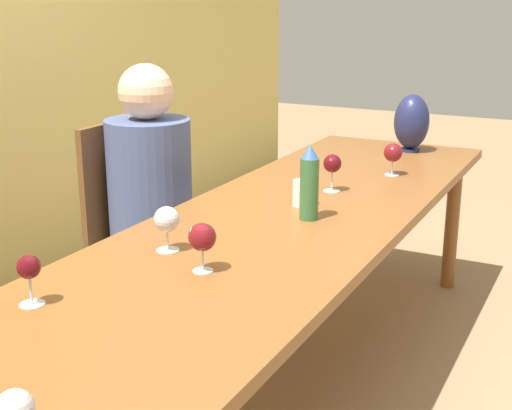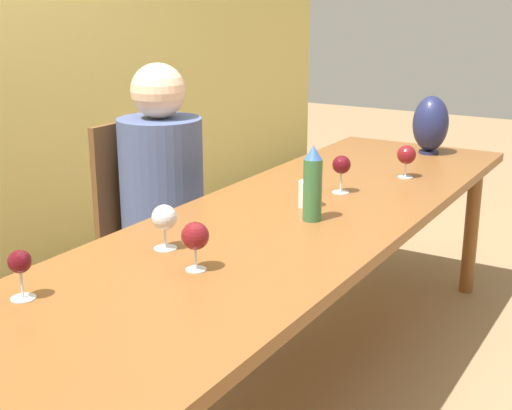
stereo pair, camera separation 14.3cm
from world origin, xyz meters
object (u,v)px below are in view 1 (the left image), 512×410
(water_bottle, at_px, (309,183))
(wine_glass_5, at_px, (167,220))
(wine_glass_0, at_px, (393,153))
(water_tumbler, at_px, (301,193))
(wine_glass_1, at_px, (29,269))
(wine_glass_3, at_px, (332,165))
(vase, at_px, (412,122))
(person_far, at_px, (153,198))
(wine_glass_2, at_px, (202,238))
(chair_far, at_px, (137,228))

(water_bottle, bearing_deg, wine_glass_5, 152.42)
(wine_glass_0, bearing_deg, wine_glass_5, 165.07)
(water_tumbler, distance_m, wine_glass_1, 1.15)
(water_bottle, relative_size, wine_glass_0, 1.89)
(wine_glass_0, relative_size, wine_glass_3, 0.93)
(vase, relative_size, wine_glass_3, 1.89)
(wine_glass_0, bearing_deg, wine_glass_1, 166.58)
(wine_glass_3, height_order, person_far, person_far)
(water_bottle, xyz_separation_m, wine_glass_3, (0.38, 0.06, -0.02))
(wine_glass_2, bearing_deg, person_far, 42.96)
(wine_glass_3, distance_m, chair_far, 0.91)
(wine_glass_2, relative_size, wine_glass_5, 1.02)
(wine_glass_5, relative_size, person_far, 0.12)
(water_bottle, height_order, vase, vase)
(chair_far, bearing_deg, vase, -39.94)
(water_tumbler, distance_m, wine_glass_2, 0.73)
(water_tumbler, bearing_deg, chair_far, 86.37)
(water_bottle, distance_m, wine_glass_2, 0.59)
(wine_glass_2, height_order, chair_far, chair_far)
(wine_glass_3, bearing_deg, wine_glass_2, 179.41)
(wine_glass_3, bearing_deg, person_far, 104.31)
(wine_glass_2, distance_m, chair_far, 1.17)
(wine_glass_2, bearing_deg, water_tumbler, 1.40)
(water_tumbler, distance_m, wine_glass_0, 0.63)
(wine_glass_5, xyz_separation_m, person_far, (0.68, 0.54, -0.17))
(wine_glass_1, relative_size, person_far, 0.11)
(wine_glass_0, xyz_separation_m, wine_glass_2, (-1.33, 0.15, 0.00))
(water_bottle, bearing_deg, vase, -0.38)
(vase, xyz_separation_m, wine_glass_0, (-0.51, -0.06, -0.05))
(wine_glass_0, relative_size, wine_glass_2, 0.98)
(wine_glass_1, bearing_deg, wine_glass_2, -34.17)
(water_tumbler, xyz_separation_m, wine_glass_1, (-1.12, 0.25, 0.05))
(wine_glass_3, bearing_deg, chair_far, 102.80)
(wine_glass_2, xyz_separation_m, wine_glass_5, (0.10, 0.18, -0.00))
(wine_glass_2, bearing_deg, chair_far, 46.33)
(wine_glass_1, bearing_deg, wine_glass_0, -13.42)
(wine_glass_1, bearing_deg, water_bottle, -19.07)
(vase, relative_size, wine_glass_5, 2.02)
(water_bottle, height_order, wine_glass_3, water_bottle)
(water_bottle, distance_m, wine_glass_0, 0.75)
(water_bottle, relative_size, vase, 0.93)
(chair_far, relative_size, person_far, 0.79)
(person_far, bearing_deg, wine_glass_0, -57.48)
(water_bottle, height_order, chair_far, water_bottle)
(vase, xyz_separation_m, chair_far, (-1.07, 0.89, -0.37))
(vase, bearing_deg, water_tumbler, 174.96)
(water_bottle, relative_size, chair_far, 0.28)
(water_tumbler, relative_size, wine_glass_0, 0.69)
(water_tumbler, bearing_deg, vase, -5.04)
(wine_glass_2, distance_m, wine_glass_5, 0.21)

